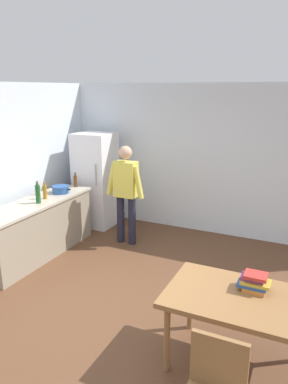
# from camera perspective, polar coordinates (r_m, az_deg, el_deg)

# --- Properties ---
(ground_plane) EXTENTS (14.00, 14.00, 0.00)m
(ground_plane) POSITION_cam_1_polar(r_m,az_deg,el_deg) (4.64, -3.03, -18.21)
(ground_plane) COLOR brown
(wall_back) EXTENTS (6.40, 0.12, 2.70)m
(wall_back) POSITION_cam_1_polar(r_m,az_deg,el_deg) (6.75, 8.92, 5.01)
(wall_back) COLOR silver
(wall_back) RESTS_ON ground_plane
(kitchen_counter) EXTENTS (0.64, 2.20, 0.90)m
(kitchen_counter) POSITION_cam_1_polar(r_m,az_deg,el_deg) (6.07, -16.37, -5.54)
(kitchen_counter) COLOR gray
(kitchen_counter) RESTS_ON ground_plane
(refrigerator) EXTENTS (0.70, 0.67, 1.80)m
(refrigerator) POSITION_cam_1_polar(r_m,az_deg,el_deg) (7.09, -7.56, 1.86)
(refrigerator) COLOR white
(refrigerator) RESTS_ON ground_plane
(person) EXTENTS (0.70, 0.22, 1.70)m
(person) POSITION_cam_1_polar(r_m,az_deg,el_deg) (6.14, -2.87, 0.54)
(person) COLOR #1E1E2D
(person) RESTS_ON ground_plane
(dining_table) EXTENTS (1.40, 0.90, 0.75)m
(dining_table) POSITION_cam_1_polar(r_m,az_deg,el_deg) (3.66, 14.99, -16.54)
(dining_table) COLOR olive
(dining_table) RESTS_ON ground_plane
(cooking_pot) EXTENTS (0.40, 0.28, 0.12)m
(cooking_pot) POSITION_cam_1_polar(r_m,az_deg,el_deg) (6.31, -12.90, 0.40)
(cooking_pot) COLOR #285193
(cooking_pot) RESTS_ON kitchen_counter
(bottle_oil_amber) EXTENTS (0.06, 0.06, 0.28)m
(bottle_oil_amber) POSITION_cam_1_polar(r_m,az_deg,el_deg) (6.02, -15.23, 0.05)
(bottle_oil_amber) COLOR #996619
(bottle_oil_amber) RESTS_ON kitchen_counter
(bottle_beer_brown) EXTENTS (0.06, 0.06, 0.26)m
(bottle_beer_brown) POSITION_cam_1_polar(r_m,az_deg,el_deg) (6.64, -10.67, 1.70)
(bottle_beer_brown) COLOR #5B3314
(bottle_beer_brown) RESTS_ON kitchen_counter
(bottle_sauce_red) EXTENTS (0.06, 0.06, 0.24)m
(bottle_sauce_red) POSITION_cam_1_polar(r_m,az_deg,el_deg) (6.28, -16.28, 0.43)
(bottle_sauce_red) COLOR #B22319
(bottle_sauce_red) RESTS_ON kitchen_counter
(bottle_wine_green) EXTENTS (0.08, 0.08, 0.34)m
(bottle_wine_green) POSITION_cam_1_polar(r_m,az_deg,el_deg) (5.81, -16.24, -0.29)
(bottle_wine_green) COLOR #1E5123
(bottle_wine_green) RESTS_ON kitchen_counter
(book_stack) EXTENTS (0.30, 0.19, 0.17)m
(book_stack) POSITION_cam_1_polar(r_m,az_deg,el_deg) (3.71, 16.83, -13.31)
(book_stack) COLOR orange
(book_stack) RESTS_ON dining_table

